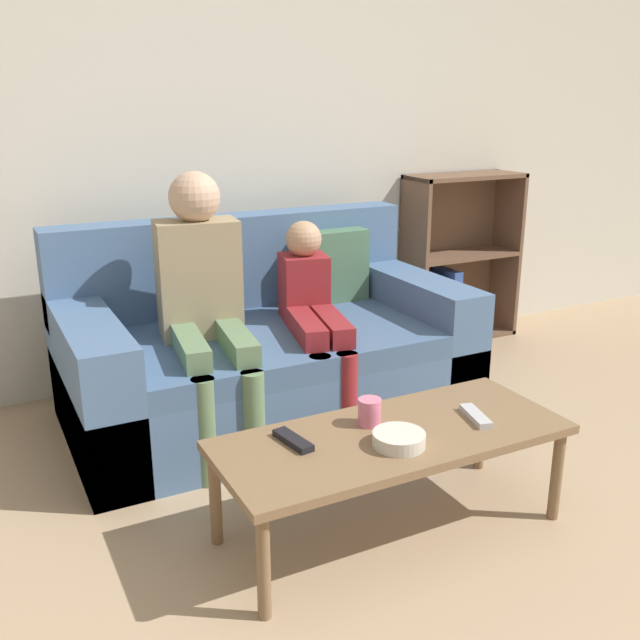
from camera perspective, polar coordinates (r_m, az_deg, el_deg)
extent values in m
cube|color=beige|center=(3.71, -9.19, 15.31)|extent=(12.00, 0.06, 2.60)
cube|color=#4C6B93|center=(3.31, -4.16, -4.96)|extent=(1.78, 0.98, 0.33)
cube|color=#466288|center=(3.16, -3.60, -1.90)|extent=(1.34, 0.80, 0.10)
cube|color=#4C6B93|center=(3.52, -6.92, 4.70)|extent=(1.78, 0.18, 0.45)
cube|color=#4C6B93|center=(3.07, -17.75, -5.03)|extent=(0.22, 0.98, 0.59)
cube|color=#4C6B93|center=(3.62, 7.18, -0.88)|extent=(0.22, 0.98, 0.59)
cube|color=#4C7556|center=(3.58, 1.00, 4.31)|extent=(0.36, 0.12, 0.36)
cube|color=brown|center=(4.18, 7.47, 4.48)|extent=(0.02, 0.28, 0.99)
cube|color=brown|center=(4.60, 14.60, 5.25)|extent=(0.02, 0.28, 0.99)
cube|color=brown|center=(4.48, 10.19, 5.22)|extent=(0.71, 0.02, 0.99)
cube|color=brown|center=(4.51, 10.84, -1.13)|extent=(0.71, 0.28, 0.02)
cube|color=brown|center=(4.38, 11.22, 5.15)|extent=(0.67, 0.28, 0.02)
cube|color=brown|center=(4.31, 11.58, 11.21)|extent=(0.71, 0.28, 0.02)
cube|color=#6699A8|center=(4.25, 7.79, 0.96)|extent=(0.04, 0.16, 0.41)
cube|color=red|center=(4.31, 8.33, 0.34)|extent=(0.06, 0.24, 0.29)
cube|color=#6699A8|center=(4.32, 9.04, 0.92)|extent=(0.04, 0.18, 0.38)
cube|color=#33519E|center=(4.36, 9.45, 0.80)|extent=(0.04, 0.21, 0.34)
cube|color=#33519E|center=(4.38, 10.02, 1.37)|extent=(0.06, 0.23, 0.42)
cube|color=#B77542|center=(4.43, 10.77, 0.72)|extent=(0.06, 0.17, 0.30)
cylinder|color=brown|center=(2.11, -4.54, -19.09)|extent=(0.04, 0.04, 0.34)
cylinder|color=brown|center=(2.66, 18.40, -11.70)|extent=(0.04, 0.04, 0.34)
cylinder|color=brown|center=(2.43, -8.38, -13.88)|extent=(0.04, 0.04, 0.34)
cylinder|color=brown|center=(2.92, 12.74, -8.50)|extent=(0.04, 0.04, 0.34)
cube|color=brown|center=(2.39, 5.82, -9.30)|extent=(1.18, 0.48, 0.03)
cylinder|color=#66845B|center=(2.75, -9.17, -8.83)|extent=(0.10, 0.10, 0.43)
cylinder|color=#66845B|center=(2.79, -5.33, -8.32)|extent=(0.10, 0.10, 0.43)
cube|color=#66845B|center=(2.89, -10.38, -2.04)|extent=(0.16, 0.45, 0.09)
cube|color=#66845B|center=(2.92, -6.74, -1.64)|extent=(0.16, 0.45, 0.09)
cube|color=#9E8966|center=(3.09, -9.69, 3.27)|extent=(0.37, 0.24, 0.50)
sphere|color=#D1A889|center=(3.02, -10.02, 9.66)|extent=(0.21, 0.21, 0.21)
cylinder|color=maroon|center=(2.94, 0.00, -6.84)|extent=(0.11, 0.11, 0.43)
cylinder|color=maroon|center=(2.97, 2.13, -6.61)|extent=(0.11, 0.11, 0.43)
cube|color=maroon|center=(3.08, -1.19, -0.52)|extent=(0.19, 0.45, 0.09)
cube|color=maroon|center=(3.10, 0.84, -0.35)|extent=(0.19, 0.45, 0.09)
cube|color=maroon|center=(3.30, -1.30, 2.66)|extent=(0.25, 0.24, 0.30)
sphere|color=tan|center=(3.25, -1.32, 6.50)|extent=(0.16, 0.16, 0.16)
cylinder|color=pink|center=(2.42, 3.99, -7.35)|extent=(0.08, 0.08, 0.09)
cube|color=black|center=(2.30, -2.17, -9.59)|extent=(0.07, 0.18, 0.02)
cube|color=#B7B7BC|center=(2.52, 12.34, -7.52)|extent=(0.09, 0.18, 0.02)
cylinder|color=beige|center=(2.30, 6.33, -9.47)|extent=(0.17, 0.17, 0.05)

